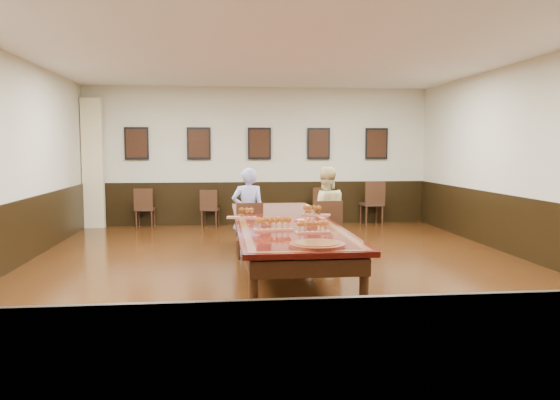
{
  "coord_description": "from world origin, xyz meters",
  "views": [
    {
      "loc": [
        -0.9,
        -7.8,
        1.8
      ],
      "look_at": [
        0.0,
        0.5,
        1.0
      ],
      "focal_mm": 35.0,
      "sensor_mm": 36.0,
      "label": 1
    }
  ],
  "objects": [
    {
      "name": "flight_d",
      "position": [
        0.22,
        -1.22,
        0.82
      ],
      "size": [
        0.43,
        0.17,
        0.16
      ],
      "color": "#9F5C43",
      "rests_on": "conference_table"
    },
    {
      "name": "pink_phone",
      "position": [
        0.6,
        0.18,
        0.76
      ],
      "size": [
        0.08,
        0.14,
        0.01
      ],
      "primitive_type": "cube",
      "rotation": [
        0.0,
        0.0,
        0.12
      ],
      "color": "#D54762",
      "rests_on": "conference_table"
    },
    {
      "name": "wainscoting",
      "position": [
        0.0,
        0.0,
        0.5
      ],
      "size": [
        8.0,
        10.0,
        1.0
      ],
      "color": "black",
      "rests_on": "floor"
    },
    {
      "name": "wall_front",
      "position": [
        0.0,
        -5.01,
        1.6
      ],
      "size": [
        8.0,
        0.02,
        3.2
      ],
      "primitive_type": "cube",
      "color": "beige",
      "rests_on": "floor"
    },
    {
      "name": "flight_c",
      "position": [
        -0.25,
        -0.97,
        0.84
      ],
      "size": [
        0.5,
        0.2,
        0.18
      ],
      "color": "#9F5C43",
      "rests_on": "conference_table"
    },
    {
      "name": "curtain",
      "position": [
        -3.75,
        4.82,
        1.45
      ],
      "size": [
        0.45,
        0.18,
        2.9
      ],
      "primitive_type": "cube",
      "color": "beige",
      "rests_on": "floor"
    },
    {
      "name": "wall_right",
      "position": [
        4.01,
        0.0,
        1.6
      ],
      "size": [
        0.02,
        10.0,
        3.2
      ],
      "primitive_type": "cube",
      "color": "beige",
      "rests_on": "floor"
    },
    {
      "name": "spare_chair_a",
      "position": [
        -2.62,
        4.75,
        0.45
      ],
      "size": [
        0.44,
        0.47,
        0.89
      ],
      "primitive_type": null,
      "rotation": [
        0.0,
        0.0,
        3.1
      ],
      "color": "#301F15",
      "rests_on": "floor"
    },
    {
      "name": "ceiling",
      "position": [
        0.0,
        0.0,
        3.21
      ],
      "size": [
        8.0,
        10.0,
        0.02
      ],
      "primitive_type": "cube",
      "color": "white",
      "rests_on": "floor"
    },
    {
      "name": "person_man",
      "position": [
        -0.46,
        1.16,
        0.74
      ],
      "size": [
        0.55,
        0.37,
        1.47
      ],
      "primitive_type": "imported",
      "rotation": [
        0.0,
        0.0,
        3.18
      ],
      "color": "#5161CC",
      "rests_on": "floor"
    },
    {
      "name": "person_woman",
      "position": [
        0.82,
        1.04,
        0.75
      ],
      "size": [
        0.75,
        0.58,
        1.49
      ],
      "primitive_type": "imported",
      "rotation": [
        0.0,
        0.0,
        3.13
      ],
      "color": "#F5E599",
      "rests_on": "floor"
    },
    {
      "name": "spare_chair_c",
      "position": [
        1.36,
        4.72,
        0.44
      ],
      "size": [
        0.49,
        0.52,
        0.89
      ],
      "primitive_type": null,
      "rotation": [
        0.0,
        0.0,
        3.32
      ],
      "color": "#301F15",
      "rests_on": "floor"
    },
    {
      "name": "chair_woman",
      "position": [
        0.81,
        0.94,
        0.48
      ],
      "size": [
        0.45,
        0.49,
        0.95
      ],
      "primitive_type": null,
      "rotation": [
        0.0,
        0.0,
        3.13
      ],
      "color": "#301F15",
      "rests_on": "floor"
    },
    {
      "name": "spare_chair_d",
      "position": [
        2.63,
        4.66,
        0.51
      ],
      "size": [
        0.52,
        0.56,
        1.03
      ],
      "primitive_type": null,
      "rotation": [
        0.0,
        0.0,
        3.22
      ],
      "color": "#301F15",
      "rests_on": "floor"
    },
    {
      "name": "carved_platter",
      "position": [
        0.11,
        -2.15,
        0.77
      ],
      "size": [
        0.76,
        0.76,
        0.05
      ],
      "color": "#561C11",
      "rests_on": "conference_table"
    },
    {
      "name": "floor",
      "position": [
        0.0,
        0.0,
        -0.01
      ],
      "size": [
        8.0,
        10.0,
        0.02
      ],
      "primitive_type": "cube",
      "color": "black",
      "rests_on": "ground"
    },
    {
      "name": "red_plate_grp",
      "position": [
        0.23,
        -0.1,
        0.76
      ],
      "size": [
        0.19,
        0.19,
        0.03
      ],
      "color": "red",
      "rests_on": "conference_table"
    },
    {
      "name": "wall_back",
      "position": [
        0.0,
        5.01,
        1.6
      ],
      "size": [
        8.0,
        0.02,
        3.2
      ],
      "primitive_type": "cube",
      "color": "beige",
      "rests_on": "floor"
    },
    {
      "name": "spare_chair_b",
      "position": [
        -1.15,
        4.76,
        0.42
      ],
      "size": [
        0.47,
        0.5,
        0.85
      ],
      "primitive_type": null,
      "rotation": [
        0.0,
        0.0,
        2.96
      ],
      "color": "#301F15",
      "rests_on": "floor"
    },
    {
      "name": "chair_man",
      "position": [
        -0.45,
        1.06,
        0.46
      ],
      "size": [
        0.45,
        0.49,
        0.92
      ],
      "primitive_type": null,
      "rotation": [
        0.0,
        0.0,
        3.18
      ],
      "color": "#301F15",
      "rests_on": "floor"
    },
    {
      "name": "posters",
      "position": [
        0.0,
        4.94,
        1.9
      ],
      "size": [
        6.14,
        0.04,
        0.74
      ],
      "color": "black",
      "rests_on": "wall_back"
    },
    {
      "name": "conference_table",
      "position": [
        0.0,
        0.0,
        0.61
      ],
      "size": [
        1.4,
        5.0,
        0.76
      ],
      "color": "black",
      "rests_on": "floor"
    },
    {
      "name": "flight_b",
      "position": [
        0.54,
        0.5,
        0.83
      ],
      "size": [
        0.45,
        0.28,
        0.16
      ],
      "color": "#9F5C43",
      "rests_on": "conference_table"
    },
    {
      "name": "flight_a",
      "position": [
        -0.57,
        0.3,
        0.83
      ],
      "size": [
        0.45,
        0.18,
        0.16
      ],
      "color": "#9F5C43",
      "rests_on": "conference_table"
    }
  ]
}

